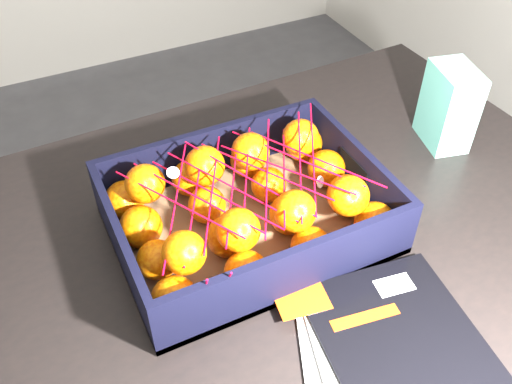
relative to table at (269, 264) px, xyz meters
name	(u,v)px	position (x,y,z in m)	size (l,w,h in m)	color
table	(269,264)	(0.00, 0.00, 0.00)	(1.23, 0.84, 0.75)	black
magazine_stack	(395,357)	(0.03, -0.30, 0.11)	(0.31, 0.34, 0.02)	silver
produce_crate	(248,217)	(-0.04, 0.01, 0.13)	(0.42, 0.32, 0.11)	brown
clementine_heap	(249,203)	(-0.04, 0.01, 0.16)	(0.40, 0.29, 0.12)	#D85904
mesh_net	(247,184)	(-0.04, 0.00, 0.21)	(0.35, 0.28, 0.10)	#B50621
retail_carton	(449,107)	(0.41, 0.06, 0.18)	(0.07, 0.10, 0.16)	white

